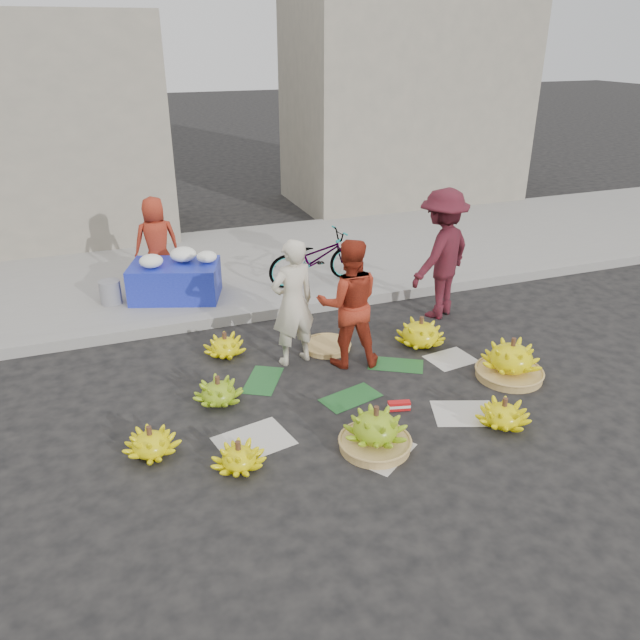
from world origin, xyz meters
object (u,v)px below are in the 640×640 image
object	(u,v)px
banana_bunch_4	(511,360)
vendor_cream	(293,303)
banana_bunch_0	(151,443)
flower_table	(176,278)
bicycle	(315,258)

from	to	relation	value
banana_bunch_4	vendor_cream	world-z (taller)	vendor_cream
banana_bunch_0	banana_bunch_4	bearing A→B (deg)	0.81
flower_table	bicycle	bearing A→B (deg)	15.11
vendor_cream	flower_table	size ratio (longest dim) A/B	1.09
banana_bunch_0	banana_bunch_4	xyz separation A→B (m)	(4.06, 0.06, 0.09)
banana_bunch_0	bicycle	distance (m)	4.48
vendor_cream	bicycle	size ratio (longest dim) A/B	1.01
vendor_cream	flower_table	bearing A→B (deg)	-76.88
banana_bunch_4	bicycle	distance (m)	3.56
bicycle	banana_bunch_0	bearing A→B (deg)	135.76
banana_bunch_0	flower_table	bearing A→B (deg)	77.49
banana_bunch_0	vendor_cream	world-z (taller)	vendor_cream
banana_bunch_0	vendor_cream	xyz separation A→B (m)	(1.84, 1.30, 0.64)
banana_bunch_4	flower_table	bearing A→B (deg)	133.17
banana_bunch_4	vendor_cream	distance (m)	2.60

